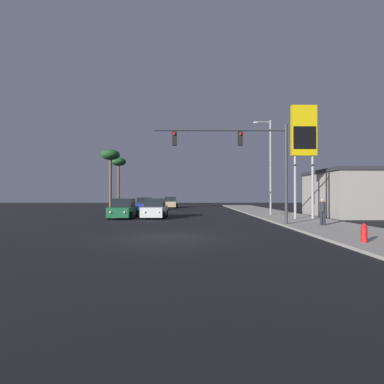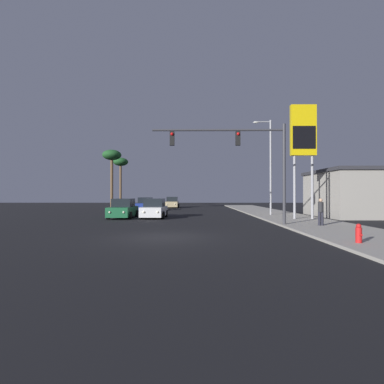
{
  "view_description": "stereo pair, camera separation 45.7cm",
  "coord_description": "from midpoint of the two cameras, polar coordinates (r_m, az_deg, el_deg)",
  "views": [
    {
      "loc": [
        1.04,
        -14.29,
        2.03
      ],
      "look_at": [
        1.29,
        15.46,
        2.28
      ],
      "focal_mm": 28.0,
      "sensor_mm": 36.0,
      "label": 1
    },
    {
      "loc": [
        1.5,
        -14.29,
        2.03
      ],
      "look_at": [
        1.29,
        15.46,
        2.28
      ],
      "focal_mm": 28.0,
      "sensor_mm": 36.0,
      "label": 2
    }
  ],
  "objects": [
    {
      "name": "ground_plane",
      "position": [
        14.49,
        -4.68,
        -8.55
      ],
      "size": [
        120.0,
        120.0,
        0.0
      ],
      "primitive_type": "plane",
      "color": "black"
    },
    {
      "name": "sidewalk_right",
      "position": [
        25.72,
        19.14,
        -4.86
      ],
      "size": [
        5.0,
        60.0,
        0.12
      ],
      "color": "#9E998E",
      "rests_on": "ground"
    },
    {
      "name": "building_gas_station",
      "position": [
        32.29,
        31.62,
        -0.19
      ],
      "size": [
        10.3,
        8.3,
        4.3
      ],
      "color": "gray",
      "rests_on": "ground"
    },
    {
      "name": "car_white",
      "position": [
        26.22,
        -6.69,
        -3.26
      ],
      "size": [
        2.04,
        4.34,
        1.68
      ],
      "rotation": [
        0.0,
        0.0,
        3.11
      ],
      "color": "silver",
      "rests_on": "ground"
    },
    {
      "name": "car_tan",
      "position": [
        46.01,
        -3.5,
        -2.07
      ],
      "size": [
        2.04,
        4.31,
        1.68
      ],
      "rotation": [
        0.0,
        0.0,
        3.15
      ],
      "color": "tan",
      "rests_on": "ground"
    },
    {
      "name": "car_green",
      "position": [
        26.49,
        -12.51,
        -3.22
      ],
      "size": [
        2.04,
        4.32,
        1.68
      ],
      "rotation": [
        0.0,
        0.0,
        3.13
      ],
      "color": "#195933",
      "rests_on": "ground"
    },
    {
      "name": "car_blue",
      "position": [
        37.62,
        -8.55,
        -2.42
      ],
      "size": [
        2.04,
        4.33,
        1.68
      ],
      "rotation": [
        0.0,
        0.0,
        3.17
      ],
      "color": "navy",
      "rests_on": "ground"
    },
    {
      "name": "traffic_light_mast",
      "position": [
        19.88,
        10.66,
        7.51
      ],
      "size": [
        8.64,
        0.36,
        6.5
      ],
      "color": "#38383D",
      "rests_on": "sidewalk_right"
    },
    {
      "name": "street_lamp",
      "position": [
        29.58,
        14.93,
        5.52
      ],
      "size": [
        1.74,
        0.24,
        9.0
      ],
      "color": "#99999E",
      "rests_on": "sidewalk_right"
    },
    {
      "name": "gas_station_sign",
      "position": [
        25.67,
        20.92,
        9.83
      ],
      "size": [
        2.0,
        0.42,
        9.0
      ],
      "color": "#99999E",
      "rests_on": "sidewalk_right"
    },
    {
      "name": "fire_hydrant",
      "position": [
        13.79,
        30.01,
        -6.86
      ],
      "size": [
        0.24,
        0.34,
        0.76
      ],
      "color": "red",
      "rests_on": "sidewalk_right"
    },
    {
      "name": "pedestrian_on_sidewalk",
      "position": [
        20.25,
        23.92,
        -3.27
      ],
      "size": [
        0.34,
        0.32,
        1.67
      ],
      "color": "#23232D",
      "rests_on": "sidewalk_right"
    },
    {
      "name": "palm_tree_far",
      "position": [
        49.92,
        -13.19,
        5.15
      ],
      "size": [
        2.4,
        2.4,
        8.0
      ],
      "color": "brown",
      "rests_on": "ground"
    },
    {
      "name": "palm_tree_mid",
      "position": [
        39.94,
        -14.71,
        6.3
      ],
      "size": [
        2.4,
        2.4,
        7.79
      ],
      "color": "brown",
      "rests_on": "ground"
    }
  ]
}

